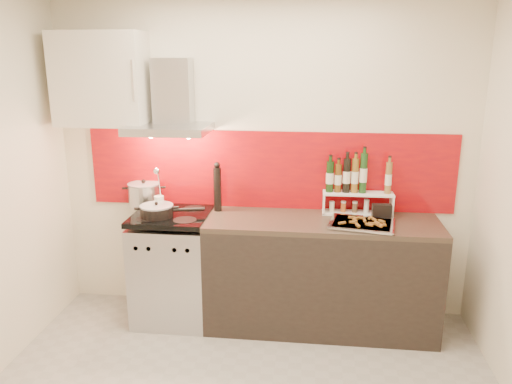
# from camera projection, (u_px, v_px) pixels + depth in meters

# --- Properties ---
(back_wall) EXTENTS (3.40, 0.02, 2.60)m
(back_wall) POSITION_uv_depth(u_px,v_px,m) (262.00, 160.00, 4.09)
(back_wall) COLOR silver
(back_wall) RESTS_ON ground
(backsplash) EXTENTS (3.00, 0.02, 0.64)m
(backsplash) POSITION_uv_depth(u_px,v_px,m) (268.00, 170.00, 4.09)
(backsplash) COLOR maroon
(backsplash) RESTS_ON back_wall
(range_stove) EXTENTS (0.60, 0.60, 0.91)m
(range_stove) POSITION_uv_depth(u_px,v_px,m) (174.00, 268.00, 4.10)
(range_stove) COLOR #B7B7BA
(range_stove) RESTS_ON ground
(counter) EXTENTS (1.80, 0.60, 0.90)m
(counter) POSITION_uv_depth(u_px,v_px,m) (320.00, 274.00, 3.97)
(counter) COLOR black
(counter) RESTS_ON ground
(range_hood) EXTENTS (0.62, 0.50, 0.61)m
(range_hood) POSITION_uv_depth(u_px,v_px,m) (171.00, 107.00, 3.89)
(range_hood) COLOR #B7B7BA
(range_hood) RESTS_ON back_wall
(upper_cabinet) EXTENTS (0.70, 0.35, 0.72)m
(upper_cabinet) POSITION_uv_depth(u_px,v_px,m) (101.00, 79.00, 3.89)
(upper_cabinet) COLOR beige
(upper_cabinet) RESTS_ON back_wall
(stock_pot) EXTENTS (0.27, 0.27, 0.23)m
(stock_pot) POSITION_uv_depth(u_px,v_px,m) (144.00, 194.00, 4.17)
(stock_pot) COLOR #B7B7BA
(stock_pot) RESTS_ON range_stove
(saute_pan) EXTENTS (0.50, 0.26, 0.12)m
(saute_pan) POSITION_uv_depth(u_px,v_px,m) (158.00, 211.00, 3.90)
(saute_pan) COLOR black
(saute_pan) RESTS_ON range_stove
(utensil_jar) EXTENTS (0.08, 0.12, 0.38)m
(utensil_jar) POSITION_uv_depth(u_px,v_px,m) (159.00, 199.00, 4.02)
(utensil_jar) COLOR silver
(utensil_jar) RESTS_ON range_stove
(pepper_mill) EXTENTS (0.06, 0.06, 0.41)m
(pepper_mill) POSITION_uv_depth(u_px,v_px,m) (217.00, 187.00, 4.04)
(pepper_mill) COLOR black
(pepper_mill) RESTS_ON counter
(step_shelf) EXTENTS (0.55, 0.15, 0.50)m
(step_shelf) POSITION_uv_depth(u_px,v_px,m) (354.00, 188.00, 3.94)
(step_shelf) COLOR white
(step_shelf) RESTS_ON counter
(caddy_box) EXTENTS (0.15, 0.07, 0.13)m
(caddy_box) POSITION_uv_depth(u_px,v_px,m) (382.00, 212.00, 3.85)
(caddy_box) COLOR black
(caddy_box) RESTS_ON counter
(baking_tray) EXTENTS (0.53, 0.44, 0.03)m
(baking_tray) POSITION_uv_depth(u_px,v_px,m) (362.00, 224.00, 3.72)
(baking_tray) COLOR silver
(baking_tray) RESTS_ON counter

